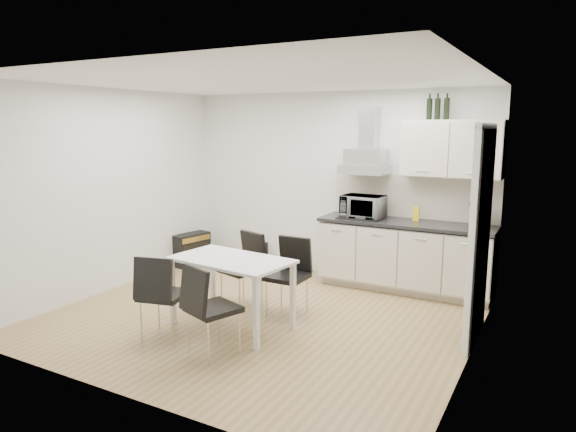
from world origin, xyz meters
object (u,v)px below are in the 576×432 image
chair_near_right (213,310)px  floor_speaker (260,254)px  kitchenette (409,228)px  chair_far_left (241,271)px  guitar_amp (191,249)px  chair_far_right (287,278)px  dining_table (231,267)px  chair_near_left (164,296)px

chair_near_right → floor_speaker: (-1.31, 2.94, -0.27)m
kitchenette → chair_far_left: bearing=-135.3°
guitar_amp → floor_speaker: (0.93, 0.52, -0.08)m
floor_speaker → guitar_amp: bearing=-161.6°
chair_far_right → guitar_amp: chair_far_right is taller
chair_far_left → dining_table: bearing=130.8°
chair_far_right → guitar_amp: size_ratio=1.41×
chair_far_right → guitar_amp: 2.64m
guitar_amp → floor_speaker: size_ratio=1.86×
chair_far_left → floor_speaker: 1.91m
guitar_amp → floor_speaker: guitar_amp is taller
dining_table → chair_far_left: size_ratio=1.51×
chair_far_left → chair_far_right: bearing=-163.1°
kitchenette → guitar_amp: kitchenette is taller
dining_table → floor_speaker: (-1.06, 2.28, -0.49)m
chair_near_left → chair_near_right: 0.68m
floor_speaker → dining_table: bearing=-75.9°
kitchenette → guitar_amp: (-3.29, -0.36, -0.58)m
kitchenette → chair_near_left: kitchenette is taller
chair_near_right → chair_near_left: bearing=-167.1°
dining_table → chair_near_right: size_ratio=1.51×
dining_table → chair_near_left: chair_near_left is taller
dining_table → floor_speaker: 2.56m
floor_speaker → chair_far_right: bearing=-61.2°
guitar_amp → chair_near_left: bearing=-44.3°
kitchenette → chair_near_left: bearing=-122.8°
dining_table → chair_near_left: 0.75m
dining_table → chair_far_right: 0.71m
chair_near_left → floor_speaker: bearing=89.5°
chair_far_right → kitchenette: bearing=-121.3°
chair_far_right → chair_near_left: size_ratio=1.00×
chair_far_left → chair_near_left: bearing=97.9°
chair_far_left → chair_far_right: size_ratio=1.00×
kitchenette → chair_far_right: kitchenette is taller
dining_table → guitar_amp: dining_table is taller
dining_table → chair_far_left: 0.66m
chair_far_right → floor_speaker: bearing=-50.1°
chair_near_left → chair_far_left: bearing=68.5°
chair_far_right → chair_near_right: 1.23m
kitchenette → guitar_amp: size_ratio=4.03×
kitchenette → chair_near_right: (-1.06, -2.77, -0.39)m
chair_near_right → floor_speaker: 3.23m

